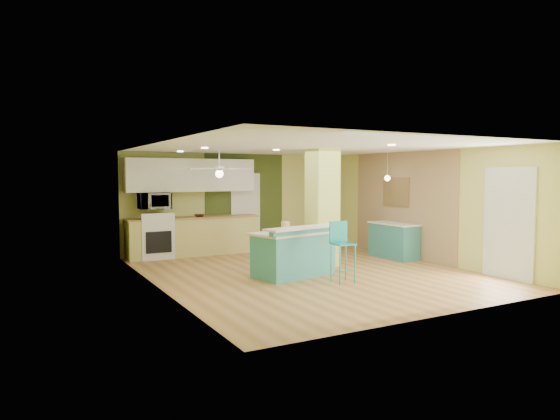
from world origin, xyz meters
The scene contains 23 objects.
floor centered at (0.00, 0.00, -0.01)m, with size 6.00×7.00×0.01m, color olive.
ceiling centered at (0.00, 0.00, 2.50)m, with size 6.00×7.00×0.01m, color white.
wall_back centered at (0.00, 3.50, 1.25)m, with size 6.00×0.01×2.50m, color #CACD6E.
wall_front centered at (0.00, -3.50, 1.25)m, with size 6.00×0.01×2.50m, color #CACD6E.
wall_left centered at (-3.00, 0.00, 1.25)m, with size 0.01×7.00×2.50m, color #CACD6E.
wall_right centered at (3.00, 0.00, 1.25)m, with size 0.01×7.00×2.50m, color #CACD6E.
wood_panel centered at (2.99, 0.60, 1.25)m, with size 0.02×3.40×2.50m, color #8F7051.
olive_accent centered at (0.20, 3.49, 1.25)m, with size 2.20×0.02×2.50m, color #3D4B1E.
interior_door centered at (0.20, 3.46, 1.00)m, with size 0.82×0.05×2.00m, color white.
french_door centered at (2.97, -2.30, 1.05)m, with size 0.04×1.08×2.10m, color white.
column centered at (0.65, 0.50, 1.25)m, with size 0.55×0.55×2.50m, color #D1DF67.
kitchen_run centered at (-1.30, 3.20, 0.47)m, with size 3.25×0.63×0.94m.
stove centered at (-2.25, 3.19, 0.46)m, with size 0.76×0.66×1.08m.
upper_cabinets centered at (-1.30, 3.32, 1.95)m, with size 3.20×0.34×0.80m, color white.
microwave centered at (-2.25, 3.20, 1.35)m, with size 0.70×0.48×0.39m, color silver.
ceiling_fan centered at (-1.10, 2.00, 2.08)m, with size 1.41×1.41×0.61m.
pendant_lamp centered at (2.65, 0.75, 1.88)m, with size 0.14×0.14×0.69m.
wall_decor centered at (2.96, 0.80, 1.55)m, with size 0.03×0.90×0.70m, color brown.
peninsula centered at (-0.42, -0.14, 0.46)m, with size 1.92×1.34×0.99m.
bar_stool centered at (0.05, -1.03, 0.74)m, with size 0.39×0.39×1.11m.
side_counter centered at (2.70, 0.56, 0.42)m, with size 0.55×1.29×0.83m.
fruit_bowl centered at (-1.18, 3.12, 0.97)m, with size 0.27×0.27×0.07m, color #372616.
canister centered at (-0.54, -0.02, 0.96)m, with size 0.17×0.17×0.19m, color gold.
Camera 1 is at (-5.22, -8.41, 1.95)m, focal length 32.00 mm.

